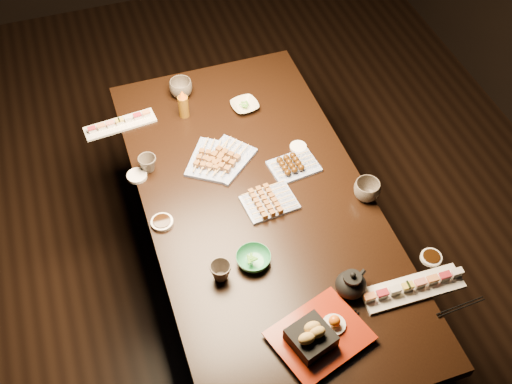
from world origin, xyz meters
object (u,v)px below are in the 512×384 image
at_px(sushi_platter_far, 120,122).
at_px(teapot, 351,283).
at_px(sushi_platter_near, 413,286).
at_px(yakitori_plate_center, 226,156).
at_px(tempura_tray, 321,331).
at_px(teacup_mid_right, 367,190).
at_px(teacup_near_left, 221,272).
at_px(condiment_bottle, 183,103).
at_px(edamame_bowl_cream, 245,106).
at_px(dining_table, 260,256).
at_px(edamame_bowl_green, 253,259).
at_px(teacup_far_right, 181,88).
at_px(yakitori_plate_left, 211,156).
at_px(teacup_far_left, 148,164).
at_px(yakitori_plate_right, 270,200).

bearing_deg(sushi_platter_far, teapot, 113.71).
distance_m(sushi_platter_near, yakitori_plate_center, 0.94).
xyz_separation_m(tempura_tray, teacup_mid_right, (0.42, 0.53, -0.01)).
height_order(teacup_near_left, teapot, teapot).
bearing_deg(sushi_platter_far, condiment_bottle, 169.12).
bearing_deg(tempura_tray, sushi_platter_far, 92.18).
bearing_deg(edamame_bowl_cream, teapot, -86.71).
distance_m(teacup_near_left, teacup_mid_right, 0.69).
distance_m(dining_table, edamame_bowl_green, 0.49).
height_order(sushi_platter_far, teapot, teapot).
bearing_deg(dining_table, teacup_far_right, 85.77).
height_order(sushi_platter_near, yakitori_plate_left, yakitori_plate_left).
xyz_separation_m(teacup_near_left, teacup_far_left, (-0.14, 0.61, -0.00)).
bearing_deg(condiment_bottle, sushi_platter_near, -64.44).
xyz_separation_m(yakitori_plate_center, teacup_far_left, (-0.32, 0.06, 0.01)).
xyz_separation_m(tempura_tray, teacup_far_right, (-0.14, 1.37, -0.02)).
bearing_deg(dining_table, yakitori_plate_left, 98.13).
bearing_deg(teacup_mid_right, teacup_far_left, 151.87).
distance_m(sushi_platter_near, teacup_far_left, 1.18).
bearing_deg(teapot, edamame_bowl_green, 116.06).
bearing_deg(yakitori_plate_left, teapot, -125.50).
bearing_deg(yakitori_plate_left, teacup_far_right, 35.21).
height_order(tempura_tray, teacup_far_left, tempura_tray).
distance_m(edamame_bowl_cream, teacup_far_left, 0.55).
distance_m(yakitori_plate_center, teacup_far_right, 0.48).
bearing_deg(teapot, yakitori_plate_left, 85.42).
bearing_deg(condiment_bottle, dining_table, -75.39).
bearing_deg(teacup_near_left, edamame_bowl_cream, 66.52).
relative_size(yakitori_plate_right, yakitori_plate_left, 0.92).
relative_size(dining_table, condiment_bottle, 12.43).
xyz_separation_m(dining_table, edamame_bowl_green, (-0.11, -0.26, 0.40)).
distance_m(yakitori_plate_right, teapot, 0.50).
bearing_deg(tempura_tray, edamame_bowl_green, 89.86).
bearing_deg(edamame_bowl_cream, teacup_mid_right, -65.37).
distance_m(sushi_platter_far, teacup_far_right, 0.33).
xyz_separation_m(tempura_tray, condiment_bottle, (-0.16, 1.23, 0.02)).
xyz_separation_m(edamame_bowl_green, teapot, (0.29, -0.23, 0.04)).
distance_m(tempura_tray, teacup_far_left, 1.03).
bearing_deg(tempura_tray, dining_table, 72.66).
relative_size(teacup_mid_right, teapot, 0.80).
bearing_deg(yakitori_plate_right, yakitori_plate_left, 112.51).
height_order(yakitori_plate_left, teacup_far_right, teacup_far_right).
height_order(sushi_platter_far, tempura_tray, tempura_tray).
bearing_deg(sushi_platter_near, yakitori_plate_right, 124.64).
height_order(sushi_platter_near, teacup_far_right, teacup_far_right).
distance_m(teacup_far_right, teapot, 1.27).
distance_m(sushi_platter_near, teacup_near_left, 0.70).
bearing_deg(edamame_bowl_cream, teacup_far_right, 144.48).
distance_m(yakitori_plate_right, teacup_far_right, 0.77).
distance_m(edamame_bowl_green, teacup_far_left, 0.65).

